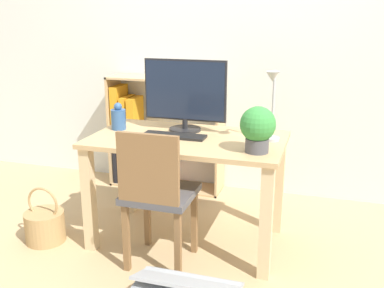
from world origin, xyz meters
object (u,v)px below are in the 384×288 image
object	(u,v)px
keyboard	(174,136)
chair	(157,192)
potted_plant	(258,127)
bookshelf	(145,139)
vase	(118,118)
desk_lamp	(272,99)
basket	(45,225)
monitor	(185,93)

from	to	relation	value
keyboard	chair	distance (m)	0.43
potted_plant	bookshelf	distance (m)	1.62
vase	bookshelf	bearing A→B (deg)	100.90
keyboard	bookshelf	size ratio (longest dim) A/B	0.42
keyboard	potted_plant	distance (m)	0.60
keyboard	chair	size ratio (longest dim) A/B	0.47
vase	potted_plant	bearing A→B (deg)	-13.69
desk_lamp	basket	distance (m)	1.72
keyboard	bookshelf	xyz separation A→B (m)	(-0.58, 0.89, -0.31)
keyboard	desk_lamp	distance (m)	0.67
bookshelf	keyboard	bearing A→B (deg)	-56.63
keyboard	desk_lamp	bearing A→B (deg)	4.56
vase	bookshelf	size ratio (longest dim) A/B	0.19
vase	potted_plant	world-z (taller)	potted_plant
desk_lamp	bookshelf	bearing A→B (deg)	144.91
chair	potted_plant	bearing A→B (deg)	24.83
potted_plant	basket	world-z (taller)	potted_plant
bookshelf	desk_lamp	bearing A→B (deg)	-35.09
vase	desk_lamp	distance (m)	1.06
potted_plant	bookshelf	size ratio (longest dim) A/B	0.27
keyboard	desk_lamp	size ratio (longest dim) A/B	0.93
potted_plant	bookshelf	world-z (taller)	potted_plant
potted_plant	chair	size ratio (longest dim) A/B	0.31
desk_lamp	basket	world-z (taller)	desk_lamp
desk_lamp	bookshelf	size ratio (longest dim) A/B	0.45
keyboard	chair	world-z (taller)	chair
monitor	potted_plant	world-z (taller)	monitor
monitor	desk_lamp	size ratio (longest dim) A/B	1.27
desk_lamp	keyboard	bearing A→B (deg)	-175.44
bookshelf	vase	bearing A→B (deg)	-79.10
monitor	vase	size ratio (longest dim) A/B	3.04
keyboard	vase	distance (m)	0.44
vase	desk_lamp	bearing A→B (deg)	-1.47
vase	basket	world-z (taller)	vase
vase	potted_plant	size ratio (longest dim) A/B	0.69
bookshelf	chair	bearing A→B (deg)	-64.26
desk_lamp	basket	xyz separation A→B (m)	(-1.44, -0.34, -0.88)
potted_plant	bookshelf	bearing A→B (deg)	137.41
monitor	potted_plant	size ratio (longest dim) A/B	2.11
basket	keyboard	bearing A→B (deg)	19.30
potted_plant	monitor	bearing A→B (deg)	147.69
keyboard	monitor	bearing A→B (deg)	84.64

